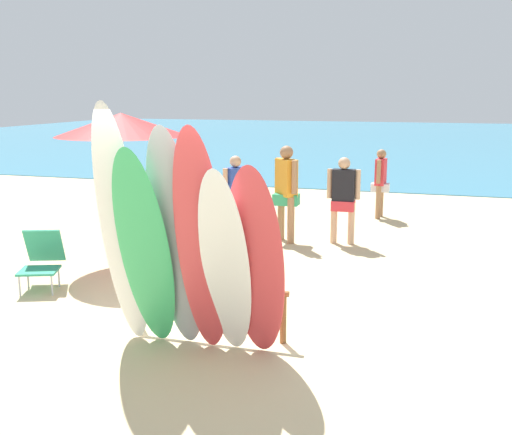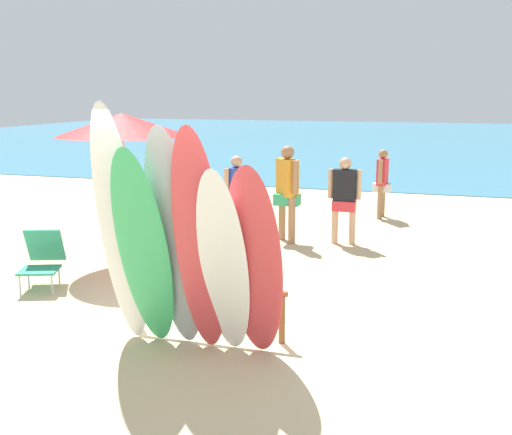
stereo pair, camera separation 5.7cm
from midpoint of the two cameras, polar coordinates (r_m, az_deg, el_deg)
ground at (r=20.29m, az=9.95°, el=3.96°), size 60.00×60.00×0.00m
ocean_water at (r=36.67m, az=13.16°, el=7.22°), size 60.00×40.00×0.02m
surfboard_rack at (r=6.80m, az=-4.75°, el=-7.40°), size 1.84×0.07×0.59m
surfboard_white_0 at (r=6.36m, az=-12.78°, el=-0.97°), size 0.48×0.63×2.59m
surfboard_green_1 at (r=6.24m, az=-10.65°, el=-3.11°), size 0.57×0.75×2.17m
surfboard_grey_2 at (r=6.15m, az=-7.78°, el=-2.26°), size 0.54×0.66×2.37m
surfboard_red_3 at (r=5.98m, az=-5.42°, el=-2.55°), size 0.55×0.72×2.38m
surfboard_white_4 at (r=5.97m, az=-3.17°, el=-4.46°), size 0.50×0.71×2.00m
surfboard_red_5 at (r=5.95m, az=-0.27°, el=-4.38°), size 0.57×0.60×2.02m
beachgoer_near_rack at (r=10.87m, az=2.70°, el=2.89°), size 0.49×0.50×1.73m
beachgoer_by_water at (r=9.15m, az=-8.78°, el=0.86°), size 0.61×0.34×1.67m
beachgoer_strolling at (r=11.11m, az=-2.07°, el=2.48°), size 0.40×0.52×1.53m
beachgoer_midbeach at (r=13.26m, az=11.47°, el=3.60°), size 0.38×0.56×1.47m
beachgoer_photographing at (r=10.82m, az=8.05°, el=2.16°), size 0.59×0.25×1.55m
beach_chair_red at (r=8.89m, az=-19.60°, el=-3.56°), size 0.72×0.85×0.81m
beach_umbrella at (r=9.70m, az=-12.68°, el=8.48°), size 2.03×2.03×2.35m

